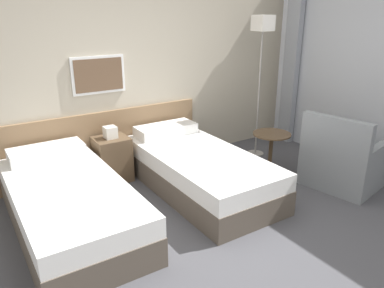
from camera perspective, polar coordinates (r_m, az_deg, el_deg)
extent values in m
plane|color=#47474C|center=(3.56, 7.81, -14.22)|extent=(16.00, 16.00, 0.00)
cube|color=#B7AD99|center=(4.82, -8.54, 12.07)|extent=(10.00, 0.06, 2.70)
cube|color=#846647|center=(4.81, -13.22, 0.11)|extent=(2.61, 0.04, 0.81)
cube|color=white|center=(4.60, -14.07, 10.18)|extent=(0.64, 0.03, 0.44)
cube|color=brown|center=(4.58, -14.00, 10.16)|extent=(0.58, 0.01, 0.38)
cube|color=#8E939E|center=(5.92, 15.00, 12.77)|extent=(0.10, 0.24, 2.64)
cube|color=brown|center=(3.81, -17.87, -10.25)|extent=(0.97, 2.03, 0.27)
cube|color=white|center=(3.71, -18.25, -7.17)|extent=(0.96, 2.01, 0.19)
cube|color=white|center=(4.35, -21.25, -1.18)|extent=(0.77, 0.34, 0.13)
cube|color=brown|center=(4.35, 1.18, -5.34)|extent=(0.97, 2.03, 0.27)
cube|color=white|center=(4.25, 1.20, -2.55)|extent=(0.96, 2.01, 0.19)
cube|color=white|center=(4.83, -4.01, 2.18)|extent=(0.77, 0.34, 0.13)
cube|color=brown|center=(4.64, -12.04, -2.27)|extent=(0.40, 0.37, 0.55)
cube|color=silver|center=(4.52, -12.35, 1.76)|extent=(0.14, 0.14, 0.14)
cylinder|color=#9E9993|center=(5.52, 9.59, -1.41)|extent=(0.24, 0.24, 0.02)
cylinder|color=#9E9993|center=(5.27, 10.12, 7.32)|extent=(0.02, 0.02, 1.70)
cube|color=silver|center=(5.15, 10.78, 17.67)|extent=(0.22, 0.22, 0.20)
cylinder|color=brown|center=(4.92, 11.64, -4.29)|extent=(0.30, 0.30, 0.01)
cylinder|color=brown|center=(4.82, 11.85, -1.47)|extent=(0.05, 0.05, 0.50)
cylinder|color=brown|center=(4.73, 12.07, 1.49)|extent=(0.47, 0.47, 0.02)
cube|color=gray|center=(4.85, 22.28, -3.30)|extent=(0.98, 0.93, 0.40)
cube|color=gray|center=(4.38, 21.00, 0.67)|extent=(0.25, 0.79, 0.49)
cube|color=gray|center=(4.64, 26.59, -1.14)|extent=(0.72, 0.23, 0.18)
cube|color=gray|center=(4.89, 19.06, 0.90)|extent=(0.72, 0.23, 0.18)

